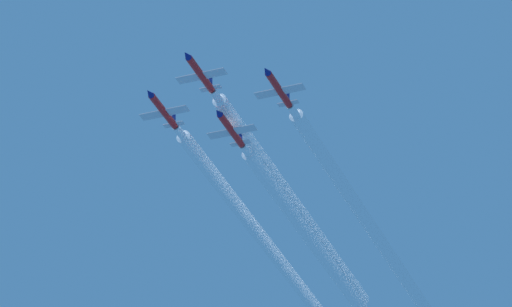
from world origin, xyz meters
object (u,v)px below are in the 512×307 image
at_px(jet_left_wingman, 278,88).
at_px(jet_slot, 230,129).
at_px(jet_lead, 200,73).
at_px(jet_right_wingman, 162,110).

relative_size(jet_left_wingman, jet_slot, 1.00).
bearing_deg(jet_slot, jet_lead, 88.98).
height_order(jet_lead, jet_right_wingman, jet_lead).
xyz_separation_m(jet_lead, jet_right_wingman, (8.65, -6.04, -1.11)).
bearing_deg(jet_right_wingman, jet_slot, -144.60).
bearing_deg(jet_left_wingman, jet_lead, 31.48).
bearing_deg(jet_lead, jet_slot, -91.02).
xyz_separation_m(jet_right_wingman, jet_slot, (-8.87, -6.31, -1.75)).
bearing_deg(jet_left_wingman, jet_slot, -30.51).
distance_m(jet_lead, jet_left_wingman, 12.24).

